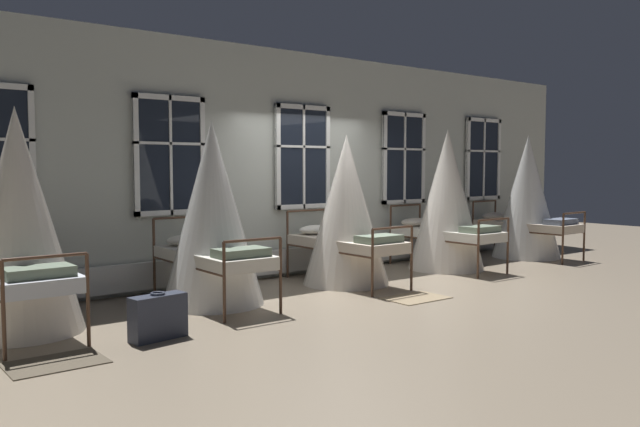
% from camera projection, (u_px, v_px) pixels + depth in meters
% --- Properties ---
extents(ground, '(24.75, 24.75, 0.00)m').
position_uv_depth(ground, '(358.00, 286.00, 9.17)').
color(ground, gray).
extents(back_wall_with_windows, '(13.38, 0.10, 3.47)m').
position_uv_depth(back_wall_with_windows, '(299.00, 164.00, 10.16)').
color(back_wall_with_windows, '#B2B7AD').
rests_on(back_wall_with_windows, ground).
extents(window_bank, '(9.96, 0.10, 2.57)m').
position_uv_depth(window_bank, '(304.00, 214.00, 10.12)').
color(window_bank, black).
rests_on(window_bank, ground).
extents(cot_first, '(1.25, 1.93, 2.30)m').
position_uv_depth(cot_first, '(18.00, 224.00, 6.52)').
color(cot_first, '#4C3323').
rests_on(cot_first, ground).
extents(cot_second, '(1.25, 1.94, 2.25)m').
position_uv_depth(cot_second, '(212.00, 216.00, 7.89)').
color(cot_second, '#4C3323').
rests_on(cot_second, ground).
extents(cot_third, '(1.25, 1.93, 2.15)m').
position_uv_depth(cot_third, '(346.00, 212.00, 9.29)').
color(cot_third, '#4C3323').
rests_on(cot_third, ground).
extents(cot_fourth, '(1.25, 1.93, 2.31)m').
position_uv_depth(cot_fourth, '(447.00, 202.00, 10.66)').
color(cot_fourth, '#4C3323').
rests_on(cot_fourth, ground).
extents(cot_fifth, '(1.25, 1.95, 2.27)m').
position_uv_depth(cot_fifth, '(527.00, 199.00, 12.05)').
color(cot_fifth, '#4C3323').
rests_on(cot_fifth, ground).
extents(rug_first, '(0.80, 0.56, 0.01)m').
position_uv_depth(rug_first, '(55.00, 363.00, 5.55)').
color(rug_first, brown).
rests_on(rug_first, ground).
extents(rug_third, '(0.81, 0.58, 0.01)m').
position_uv_depth(rug_third, '(416.00, 298.00, 8.31)').
color(rug_third, '#8E7A5B').
rests_on(rug_third, ground).
extents(suitcase_dark, '(0.58, 0.28, 0.47)m').
position_uv_depth(suitcase_dark, '(158.00, 317.00, 6.32)').
color(suitcase_dark, '#2D3342').
rests_on(suitcase_dark, ground).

